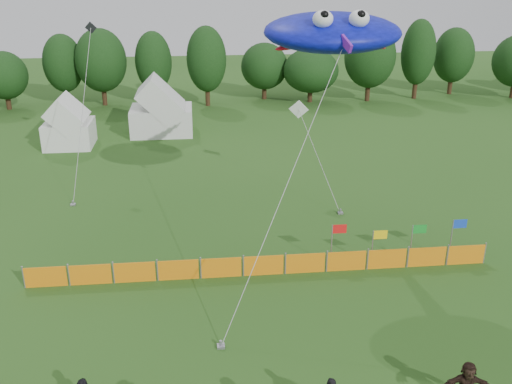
{
  "coord_description": "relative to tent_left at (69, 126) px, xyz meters",
  "views": [
    {
      "loc": [
        -2.28,
        -15.17,
        13.68
      ],
      "look_at": [
        0.0,
        6.0,
        5.2
      ],
      "focal_mm": 40.0,
      "sensor_mm": 36.0,
      "label": 1
    }
  ],
  "objects": [
    {
      "name": "small_kite_white",
      "position": [
        17.11,
        -12.66,
        2.28
      ],
      "size": [
        2.66,
        4.49,
        5.97
      ],
      "color": "white",
      "rests_on": "ground"
    },
    {
      "name": "small_kite_dark",
      "position": [
        3.12,
        -8.99,
        3.93
      ],
      "size": [
        1.61,
        6.88,
        10.29
      ],
      "color": "black",
      "rests_on": "ground"
    },
    {
      "name": "barrier_fence",
      "position": [
        13.13,
        -22.38,
        -1.18
      ],
      "size": [
        21.9,
        0.06,
        1.0
      ],
      "color": "orange",
      "rests_on": "ground"
    },
    {
      "name": "tent_right",
      "position": [
        7.27,
        3.06,
        0.22
      ],
      "size": [
        5.34,
        4.27,
        3.77
      ],
      "color": "silver",
      "rests_on": "ground"
    },
    {
      "name": "treeline",
      "position": [
        14.12,
        14.19,
        2.5
      ],
      "size": [
        104.57,
        8.78,
        8.36
      ],
      "color": "#382314",
      "rests_on": "ground"
    },
    {
      "name": "flag_row",
      "position": [
        19.69,
        -21.82,
        -0.3
      ],
      "size": [
        6.73,
        0.19,
        2.16
      ],
      "color": "gray",
      "rests_on": "ground"
    },
    {
      "name": "stingray_kite",
      "position": [
        16.54,
        -19.57,
        9.2
      ],
      "size": [
        8.96,
        16.18,
        12.03
      ],
      "color": "#0E17D3",
      "rests_on": "ground"
    },
    {
      "name": "tent_left",
      "position": [
        0.0,
        0.0,
        0.0
      ],
      "size": [
        3.77,
        3.77,
        3.33
      ],
      "color": "white",
      "rests_on": "ground"
    }
  ]
}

